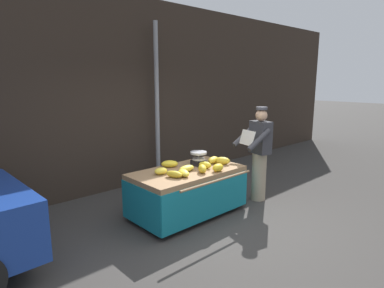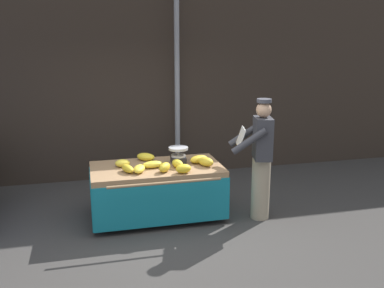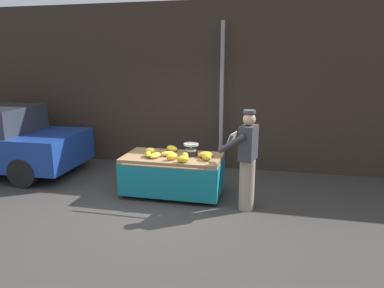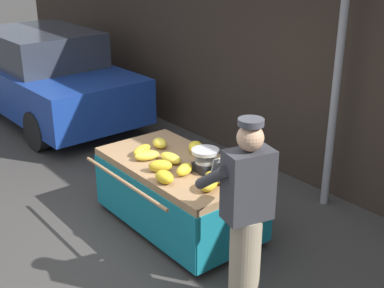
# 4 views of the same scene
# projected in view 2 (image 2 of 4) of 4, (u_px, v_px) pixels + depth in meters

# --- Properties ---
(ground_plane) EXTENTS (60.00, 60.00, 0.00)m
(ground_plane) POSITION_uv_depth(u_px,v_px,m) (165.00, 245.00, 5.35)
(ground_plane) COLOR #383533
(back_wall) EXTENTS (16.00, 0.24, 3.79)m
(back_wall) POSITION_uv_depth(u_px,v_px,m) (133.00, 73.00, 7.63)
(back_wall) COLOR #332821
(back_wall) RESTS_ON ground
(street_pole) EXTENTS (0.09, 0.09, 3.32)m
(street_pole) POSITION_uv_depth(u_px,v_px,m) (177.00, 87.00, 7.51)
(street_pole) COLOR gray
(street_pole) RESTS_ON ground
(banana_cart) EXTENTS (1.85, 1.19, 0.76)m
(banana_cart) POSITION_uv_depth(u_px,v_px,m) (157.00, 180.00, 6.05)
(banana_cart) COLOR #93704C
(banana_cart) RESTS_ON ground
(weighing_scale) EXTENTS (0.28, 0.28, 0.23)m
(weighing_scale) POSITION_uv_depth(u_px,v_px,m) (178.00, 155.00, 6.14)
(weighing_scale) COLOR black
(weighing_scale) RESTS_ON banana_cart
(banana_bunch_0) EXTENTS (0.32, 0.23, 0.11)m
(banana_bunch_0) POSITION_uv_depth(u_px,v_px,m) (199.00, 159.00, 6.15)
(banana_bunch_0) COLOR gold
(banana_bunch_0) RESTS_ON banana_cart
(banana_bunch_1) EXTENTS (0.19, 0.25, 0.11)m
(banana_bunch_1) POSITION_uv_depth(u_px,v_px,m) (177.00, 164.00, 5.93)
(banana_bunch_1) COLOR yellow
(banana_bunch_1) RESTS_ON banana_cart
(banana_bunch_2) EXTENTS (0.22, 0.30, 0.10)m
(banana_bunch_2) POSITION_uv_depth(u_px,v_px,m) (139.00, 169.00, 5.72)
(banana_bunch_2) COLOR yellow
(banana_bunch_2) RESTS_ON banana_cart
(banana_bunch_3) EXTENTS (0.27, 0.30, 0.13)m
(banana_bunch_3) POSITION_uv_depth(u_px,v_px,m) (206.00, 162.00, 6.00)
(banana_bunch_3) COLOR gold
(banana_bunch_3) RESTS_ON banana_cart
(banana_bunch_4) EXTENTS (0.23, 0.18, 0.11)m
(banana_bunch_4) POSITION_uv_depth(u_px,v_px,m) (123.00, 163.00, 5.96)
(banana_bunch_4) COLOR yellow
(banana_bunch_4) RESTS_ON banana_cart
(banana_bunch_5) EXTENTS (0.20, 0.29, 0.10)m
(banana_bunch_5) POSITION_uv_depth(u_px,v_px,m) (128.00, 169.00, 5.72)
(banana_bunch_5) COLOR gold
(banana_bunch_5) RESTS_ON banana_cart
(banana_bunch_6) EXTENTS (0.24, 0.27, 0.13)m
(banana_bunch_6) POSITION_uv_depth(u_px,v_px,m) (165.00, 167.00, 5.74)
(banana_bunch_6) COLOR gold
(banana_bunch_6) RESTS_ON banana_cart
(banana_bunch_7) EXTENTS (0.32, 0.29, 0.11)m
(banana_bunch_7) POSITION_uv_depth(u_px,v_px,m) (146.00, 157.00, 6.27)
(banana_bunch_7) COLOR yellow
(banana_bunch_7) RESTS_ON banana_cart
(banana_bunch_8) EXTENTS (0.30, 0.16, 0.10)m
(banana_bunch_8) POSITION_uv_depth(u_px,v_px,m) (153.00, 164.00, 5.92)
(banana_bunch_8) COLOR yellow
(banana_bunch_8) RESTS_ON banana_cart
(banana_bunch_9) EXTENTS (0.22, 0.16, 0.12)m
(banana_bunch_9) POSITION_uv_depth(u_px,v_px,m) (183.00, 169.00, 5.69)
(banana_bunch_9) COLOR gold
(banana_bunch_9) RESTS_ON banana_cart
(vendor_person) EXTENTS (0.65, 0.61, 1.71)m
(vendor_person) POSITION_uv_depth(u_px,v_px,m) (261.00, 159.00, 5.95)
(vendor_person) COLOR gray
(vendor_person) RESTS_ON ground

